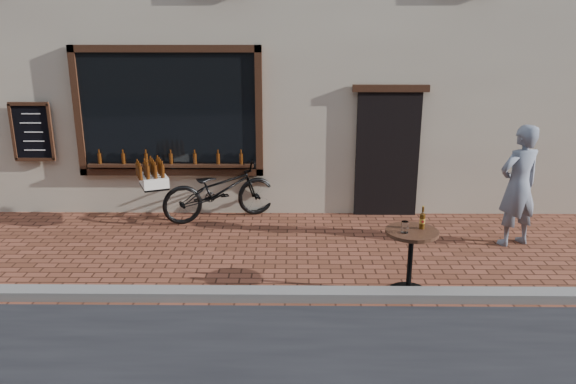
{
  "coord_description": "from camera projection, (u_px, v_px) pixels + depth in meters",
  "views": [
    {
      "loc": [
        0.26,
        -6.16,
        3.34
      ],
      "look_at": [
        0.18,
        1.2,
        1.1
      ],
      "focal_mm": 35.0,
      "sensor_mm": 36.0,
      "label": 1
    }
  ],
  "objects": [
    {
      "name": "ground",
      "position": [
        272.0,
        306.0,
        6.87
      ],
      "size": [
        90.0,
        90.0,
        0.0
      ],
      "primitive_type": "plane",
      "color": "brown",
      "rests_on": "ground"
    },
    {
      "name": "kerb",
      "position": [
        273.0,
        294.0,
        7.04
      ],
      "size": [
        90.0,
        0.25,
        0.12
      ],
      "primitive_type": "cube",
      "color": "slate",
      "rests_on": "ground"
    },
    {
      "name": "cargo_bicycle",
      "position": [
        217.0,
        190.0,
        9.75
      ],
      "size": [
        2.39,
        1.51,
        1.14
      ],
      "rotation": [
        0.0,
        0.0,
        1.98
      ],
      "color": "black",
      "rests_on": "ground"
    },
    {
      "name": "bistro_table",
      "position": [
        411.0,
        249.0,
        7.04
      ],
      "size": [
        0.67,
        0.67,
        1.14
      ],
      "color": "black",
      "rests_on": "ground"
    },
    {
      "name": "pedestrian",
      "position": [
        519.0,
        186.0,
        8.53
      ],
      "size": [
        0.81,
        0.67,
        1.89
      ],
      "primitive_type": "imported",
      "rotation": [
        0.0,
        0.0,
        3.51
      ],
      "color": "slate",
      "rests_on": "ground"
    }
  ]
}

